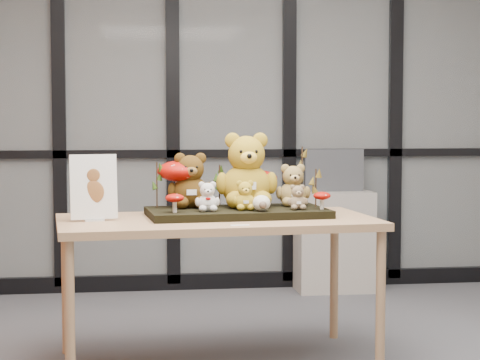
{
  "coord_description": "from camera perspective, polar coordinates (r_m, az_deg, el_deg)",
  "views": [
    {
      "loc": [
        -0.82,
        -4.16,
        1.33
      ],
      "look_at": [
        -0.21,
        0.4,
        0.99
      ],
      "focal_mm": 65.0,
      "sensor_mm": 36.0,
      "label": 1
    }
  ],
  "objects": [
    {
      "name": "room_shell",
      "position": [
        4.25,
        3.58,
        8.89
      ],
      "size": [
        5.0,
        5.0,
        5.0
      ],
      "color": "beige",
      "rests_on": "floor"
    },
    {
      "name": "glass_partition",
      "position": [
        6.68,
        -0.56,
        4.91
      ],
      "size": [
        4.9,
        0.06,
        2.78
      ],
      "color": "#2D383F",
      "rests_on": "floor"
    },
    {
      "name": "display_table",
      "position": [
        4.66,
        -1.53,
        -3.32
      ],
      "size": [
        1.75,
        0.98,
        0.79
      ],
      "rotation": [
        0.0,
        0.0,
        0.09
      ],
      "color": "tan",
      "rests_on": "floor"
    },
    {
      "name": "diorama_tray",
      "position": [
        4.74,
        -0.18,
        -2.15
      ],
      "size": [
        1.0,
        0.57,
        0.04
      ],
      "primitive_type": "cube",
      "rotation": [
        0.0,
        0.0,
        0.09
      ],
      "color": "black",
      "rests_on": "display_table"
    },
    {
      "name": "bear_pooh_yellow",
      "position": [
        4.83,
        0.42,
        0.93
      ],
      "size": [
        0.37,
        0.34,
        0.45
      ],
      "primitive_type": null,
      "rotation": [
        0.0,
        0.0,
        0.09
      ],
      "color": "#AE891E",
      "rests_on": "diorama_tray"
    },
    {
      "name": "bear_brown_medium",
      "position": [
        4.79,
        -3.28,
        0.17
      ],
      "size": [
        0.27,
        0.25,
        0.33
      ],
      "primitive_type": null,
      "rotation": [
        0.0,
        0.0,
        0.09
      ],
      "color": "#492F0D",
      "rests_on": "diorama_tray"
    },
    {
      "name": "bear_tan_back",
      "position": [
        4.89,
        3.49,
        -0.19
      ],
      "size": [
        0.21,
        0.2,
        0.26
      ],
      "primitive_type": null,
      "rotation": [
        0.0,
        0.0,
        0.09
      ],
      "color": "olive",
      "rests_on": "diorama_tray"
    },
    {
      "name": "bear_small_yellow",
      "position": [
        4.65,
        0.33,
        -0.91
      ],
      "size": [
        0.14,
        0.13,
        0.18
      ],
      "primitive_type": null,
      "rotation": [
        0.0,
        0.0,
        0.09
      ],
      "color": "gold",
      "rests_on": "diorama_tray"
    },
    {
      "name": "bear_white_bow",
      "position": [
        4.6,
        -2.16,
        -0.99
      ],
      "size": [
        0.14,
        0.13,
        0.17
      ],
      "primitive_type": null,
      "rotation": [
        0.0,
        0.0,
        0.09
      ],
      "color": "silver",
      "rests_on": "diorama_tray"
    },
    {
      "name": "bear_beige_small",
      "position": [
        4.69,
        3.8,
        -1.04
      ],
      "size": [
        0.12,
        0.11,
        0.15
      ],
      "primitive_type": null,
      "rotation": [
        0.0,
        0.0,
        0.09
      ],
      "color": "#826B4D",
      "rests_on": "diorama_tray"
    },
    {
      "name": "plush_cream_hedgehog",
      "position": [
        4.6,
        1.42,
        -1.48
      ],
      "size": [
        0.08,
        0.07,
        0.1
      ],
      "primitive_type": null,
      "rotation": [
        0.0,
        0.0,
        0.09
      ],
      "color": "white",
      "rests_on": "diorama_tray"
    },
    {
      "name": "mushroom_back_left",
      "position": [
        4.83,
        -3.94,
        -0.09
      ],
      "size": [
        0.26,
        0.26,
        0.28
      ],
      "primitive_type": null,
      "color": "#990B04",
      "rests_on": "diorama_tray"
    },
    {
      "name": "mushroom_back_right",
      "position": [
        4.91,
        1.31,
        -0.4
      ],
      "size": [
        0.2,
        0.2,
        0.22
      ],
      "primitive_type": null,
      "color": "#990B04",
      "rests_on": "diorama_tray"
    },
    {
      "name": "mushroom_front_left",
      "position": [
        4.55,
        -4.31,
        -1.46
      ],
      "size": [
        0.1,
        0.1,
        0.11
      ],
      "primitive_type": null,
      "color": "#990B04",
      "rests_on": "diorama_tray"
    },
    {
      "name": "mushroom_front_right",
      "position": [
        4.72,
        5.4,
        -1.29
      ],
      "size": [
        0.09,
        0.09,
        0.1
      ],
      "primitive_type": null,
      "color": "#990B04",
      "rests_on": "diorama_tray"
    },
    {
      "name": "sprig_green_far_left",
      "position": [
        4.77,
        -5.48,
        -0.33
      ],
      "size": [
        0.05,
        0.05,
        0.25
      ],
      "primitive_type": null,
      "color": "#1A360C",
      "rests_on": "diorama_tray"
    },
    {
      "name": "sprig_green_mid_left",
      "position": [
        4.85,
        -3.6,
        -0.34
      ],
      "size": [
        0.05,
        0.05,
        0.24
      ],
      "primitive_type": null,
      "color": "#1A360C",
      "rests_on": "diorama_tray"
    },
    {
      "name": "sprig_dry_far_right",
      "position": [
        4.92,
        4.1,
        0.27
      ],
      "size": [
        0.05,
        0.05,
        0.33
      ],
      "primitive_type": null,
      "color": "brown",
      "rests_on": "diorama_tray"
    },
    {
      "name": "sprig_dry_mid_right",
      "position": [
        4.82,
        5.0,
        -0.53
      ],
      "size": [
        0.05,
        0.05,
        0.21
      ],
      "primitive_type": null,
      "color": "brown",
      "rests_on": "diorama_tray"
    },
    {
      "name": "sprig_green_centre",
      "position": [
        4.9,
        -1.35,
        -0.34
      ],
      "size": [
        0.05,
        0.05,
        0.23
      ],
      "primitive_type": null,
      "color": "#1A360C",
      "rests_on": "diorama_tray"
    },
    {
      "name": "sign_holder",
      "position": [
        4.58,
        -9.58,
        -0.62
      ],
      "size": [
        0.25,
        0.09,
        0.35
      ],
      "rotation": [
        0.0,
        0.0,
        0.21
      ],
      "color": "silver",
      "rests_on": "display_table"
    },
    {
      "name": "label_card",
      "position": [
        4.34,
        0.01,
        -2.99
      ],
      "size": [
        0.09,
        0.03,
        0.0
      ],
      "primitive_type": "cube",
      "color": "white",
      "rests_on": "display_table"
    },
    {
      "name": "cabinet",
      "position": [
        6.68,
        6.19,
        -4.02
      ],
      "size": [
        0.57,
        0.33,
        0.76
      ],
      "primitive_type": "cube",
      "color": "#9D968C",
      "rests_on": "floor"
    },
    {
      "name": "monitor",
      "position": [
        6.64,
        6.19,
        0.63
      ],
      "size": [
        0.45,
        0.05,
        0.32
      ],
      "color": "#494B50",
      "rests_on": "cabinet"
    }
  ]
}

